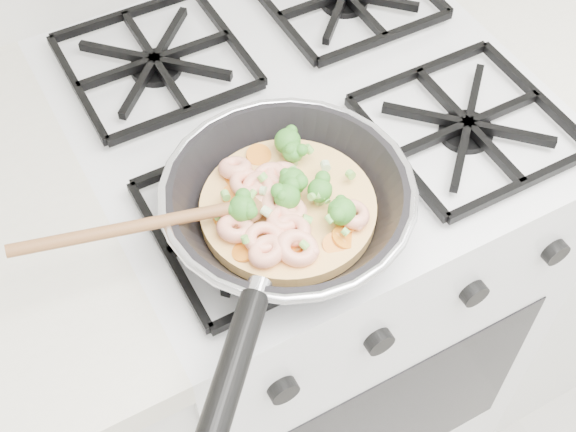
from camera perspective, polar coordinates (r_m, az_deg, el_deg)
stove at (r=1.39m, az=0.96°, el=-4.68°), size 0.60×0.60×0.92m
skillet at (r=0.86m, az=-0.21°, el=0.73°), size 0.43×0.38×0.08m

